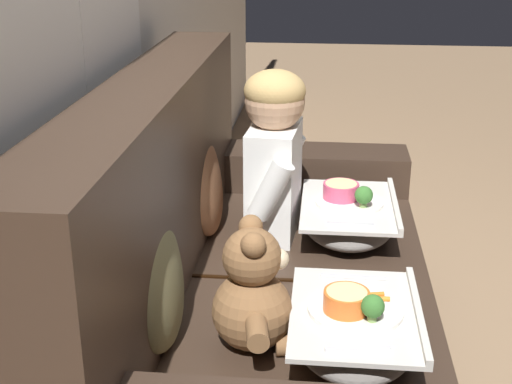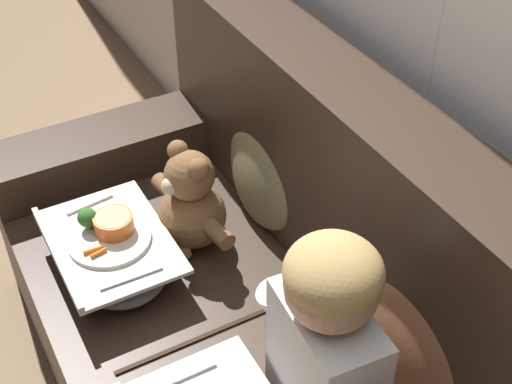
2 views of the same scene
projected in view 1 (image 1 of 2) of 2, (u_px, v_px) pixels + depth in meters
name	position (u px, v px, depth m)	size (l,w,h in m)	color
couch	(247.00, 307.00, 2.12)	(1.81, 0.92, 1.03)	#38281E
throw_pillow_behind_child	(200.00, 177.00, 2.35)	(0.40, 0.19, 0.41)	#B2754C
throw_pillow_behind_teddy	(151.00, 272.00, 1.72)	(0.39, 0.19, 0.40)	#898456
child_figure	(275.00, 146.00, 2.29)	(0.40, 0.20, 0.55)	white
teddy_bear	(254.00, 296.00, 1.71)	(0.35, 0.25, 0.33)	brown
lap_tray_child	(348.00, 217.00, 2.35)	(0.45, 0.31, 0.19)	slate
lap_tray_teddy	(355.00, 328.00, 1.71)	(0.43, 0.31, 0.19)	slate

